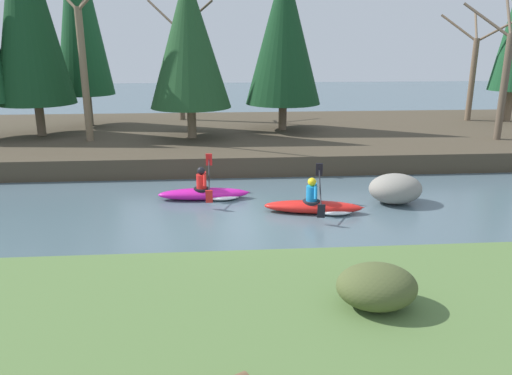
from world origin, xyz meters
TOP-DOWN VIEW (x-y plane):
  - ground_plane at (0.00, 0.00)m, footprint 90.00×90.00m
  - riverbank_far at (0.00, 10.16)m, footprint 44.00×11.33m
  - conifer_tree_left at (-8.02, 9.40)m, footprint 3.13×3.13m
  - conifer_tree_mid_left at (-6.60, 11.86)m, footprint 2.58×2.58m
  - conifer_tree_centre at (-1.62, 8.38)m, footprint 3.27×3.27m
  - conifer_tree_mid_right at (2.35, 9.97)m, footprint 3.30×3.30m
  - bare_tree_upstream at (-5.67, 8.13)m, footprint 3.74×3.69m
  - bare_tree_mid_upstream at (-2.31, 13.41)m, footprint 3.33×3.29m
  - bare_tree_mid_downstream at (10.84, 7.15)m, footprint 3.06×3.02m
  - bare_tree_downstream at (12.06, 12.09)m, footprint 2.94×2.91m
  - shrub_clump_second at (1.87, -5.33)m, footprint 1.27×1.06m
  - kayaker_lead at (2.14, 0.70)m, footprint 2.80×2.07m
  - kayaker_middle at (-0.91, 2.18)m, footprint 2.77×2.06m
  - boulder_midstream at (4.58, 1.39)m, footprint 1.55×1.22m

SIDE VIEW (x-z plane):
  - ground_plane at x=0.00m, z-range 0.00..0.00m
  - kayaker_lead at x=2.14m, z-range -0.40..0.80m
  - kayaker_middle at x=-0.91m, z-range -0.40..0.80m
  - riverbank_far at x=0.00m, z-range 0.00..0.71m
  - boulder_midstream at x=4.58m, z-range 0.00..0.88m
  - shrub_clump_second at x=1.87m, z-range 0.56..1.25m
  - bare_tree_downstream at x=12.06m, z-range 0.56..5.84m
  - bare_tree_mid_downstream at x=10.84m, z-range 0.56..6.05m
  - bare_tree_mid_upstream at x=-2.31m, z-range 0.54..6.55m
  - bare_tree_upstream at x=-5.67m, z-range 0.51..7.31m
  - conifer_tree_centre at x=-1.62m, z-range 1.33..7.87m
  - conifer_tree_mid_right at x=2.35m, z-range 1.30..8.48m
  - conifer_tree_left at x=-8.02m, z-range 1.37..10.55m
  - conifer_tree_mid_left at x=-6.60m, z-range 1.42..10.85m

